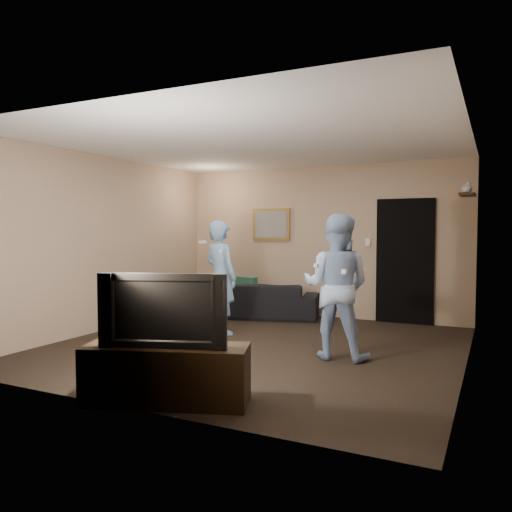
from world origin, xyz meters
The scene contains 19 objects.
ground centered at (0.00, 0.00, 0.00)m, with size 5.00×5.00×0.00m, color black.
ceiling centered at (0.00, 0.00, 2.60)m, with size 5.00×5.00×0.04m, color silver.
wall_back centered at (0.00, 2.50, 1.30)m, with size 5.00×0.04×2.60m, color tan.
wall_front centered at (0.00, -2.50, 1.30)m, with size 5.00×0.04×2.60m, color tan.
wall_left centered at (-2.50, 0.00, 1.30)m, with size 0.04×5.00×2.60m, color tan.
wall_right centered at (2.50, 0.00, 1.30)m, with size 0.04×5.00×2.60m, color tan.
sofa centered at (-0.90, 1.94, 0.30)m, with size 2.04×0.80×0.59m, color black.
throw_pillow centered at (-1.14, 1.94, 0.48)m, with size 0.42×0.13×0.42m, color #1A503F.
painting_frame centered at (-0.90, 2.48, 1.60)m, with size 0.72×0.05×0.57m, color olive.
painting_canvas centered at (-0.90, 2.45, 1.60)m, with size 0.62×0.01×0.47m, color slate.
doorway centered at (1.45, 2.47, 1.00)m, with size 0.90×0.06×2.00m, color black.
light_switch centered at (0.85, 2.48, 1.30)m, with size 0.08×0.02×0.12m, color silver.
wall_shelf centered at (2.39, 1.80, 1.99)m, with size 0.20×0.60×0.03m, color black.
shelf_vase centered at (2.39, 1.59, 2.08)m, with size 0.14×0.14×0.14m, color #ACACB0.
shelf_figurine centered at (2.39, 2.04, 2.09)m, with size 0.06×0.06×0.18m, color #BBBBBF.
tv_console centered at (0.22, -2.25, 0.25)m, with size 1.42×0.46×0.51m, color black.
television centered at (0.22, -2.25, 0.82)m, with size 1.10×0.14×0.64m, color black.
wii_player_left centered at (-0.80, 0.47, 0.82)m, with size 0.70×0.58×1.64m.
wii_player_right centered at (1.09, -0.11, 0.84)m, with size 0.83×0.66×1.69m.
Camera 1 is at (2.78, -5.74, 1.50)m, focal length 35.00 mm.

